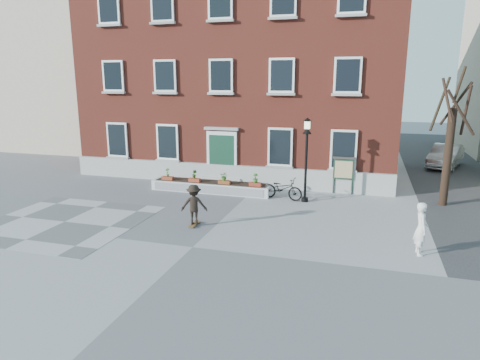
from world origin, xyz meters
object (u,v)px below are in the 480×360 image
(bicycle, at_px, (282,188))
(lamp_post, at_px, (306,148))
(skateboarder, at_px, (194,205))
(bystander, at_px, (421,229))
(notice_board, at_px, (344,169))
(parked_car, at_px, (445,156))

(bicycle, distance_m, lamp_post, 2.29)
(bicycle, height_order, skateboarder, skateboarder)
(bystander, bearing_deg, lamp_post, 33.05)
(lamp_post, xyz_separation_m, skateboarder, (-3.65, -4.66, -1.68))
(bicycle, distance_m, notice_board, 3.39)
(lamp_post, bearing_deg, bystander, -48.96)
(bystander, height_order, lamp_post, lamp_post)
(bicycle, height_order, lamp_post, lamp_post)
(lamp_post, height_order, skateboarder, lamp_post)
(bystander, bearing_deg, bicycle, 38.88)
(parked_car, relative_size, notice_board, 2.41)
(lamp_post, distance_m, skateboarder, 6.15)
(bicycle, xyz_separation_m, parked_car, (8.71, 10.61, 0.21))
(parked_car, xyz_separation_m, bystander, (-3.10, -15.86, 0.14))
(bystander, distance_m, notice_board, 7.71)
(bystander, relative_size, lamp_post, 0.45)
(lamp_post, xyz_separation_m, notice_board, (1.61, 1.97, -1.28))
(lamp_post, bearing_deg, parked_car, 54.58)
(parked_car, relative_size, bystander, 2.56)
(parked_car, relative_size, skateboarder, 2.72)
(bicycle, distance_m, skateboarder, 5.39)
(lamp_post, bearing_deg, skateboarder, -128.12)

